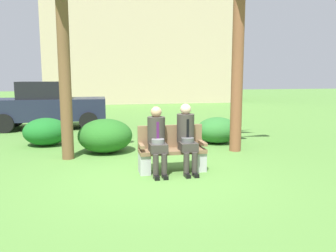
# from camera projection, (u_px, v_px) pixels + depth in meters

# --- Properties ---
(ground_plane) EXTENTS (80.00, 80.00, 0.00)m
(ground_plane) POSITION_uv_depth(u_px,v_px,m) (158.00, 176.00, 6.32)
(ground_plane) COLOR #508136
(park_bench) EXTENTS (1.30, 0.44, 0.90)m
(park_bench) POSITION_uv_depth(u_px,v_px,m) (172.00, 152.00, 6.63)
(park_bench) COLOR brown
(park_bench) RESTS_ON ground
(seated_man_left) EXTENTS (0.34, 0.72, 1.29)m
(seated_man_left) POSITION_uv_depth(u_px,v_px,m) (157.00, 137.00, 6.40)
(seated_man_left) COLOR #38332D
(seated_man_left) RESTS_ON ground
(seated_man_right) EXTENTS (0.34, 0.72, 1.33)m
(seated_man_right) POSITION_uv_depth(u_px,v_px,m) (187.00, 135.00, 6.52)
(seated_man_right) COLOR #38332D
(seated_man_right) RESTS_ON ground
(shrub_near_bench) EXTENTS (1.32, 1.21, 0.83)m
(shrub_near_bench) POSITION_uv_depth(u_px,v_px,m) (105.00, 136.00, 8.28)
(shrub_near_bench) COLOR #25631F
(shrub_near_bench) RESTS_ON ground
(shrub_mid_lawn) EXTENTS (1.17, 1.07, 0.73)m
(shrub_mid_lawn) POSITION_uv_depth(u_px,v_px,m) (217.00, 130.00, 9.45)
(shrub_mid_lawn) COLOR #2D6F2D
(shrub_mid_lawn) RESTS_ON ground
(shrub_far_lawn) EXTENTS (1.19, 1.09, 0.74)m
(shrub_far_lawn) POSITION_uv_depth(u_px,v_px,m) (46.00, 132.00, 9.16)
(shrub_far_lawn) COLOR #1A6722
(shrub_far_lawn) RESTS_ON ground
(parked_car_near) EXTENTS (3.92, 1.74, 1.68)m
(parked_car_near) POSITION_uv_depth(u_px,v_px,m) (49.00, 105.00, 12.06)
(parked_car_near) COLOR #1E2338
(parked_car_near) RESTS_ON ground
(building_backdrop) EXTENTS (13.62, 7.06, 14.07)m
(building_backdrop) POSITION_uv_depth(u_px,v_px,m) (137.00, 6.00, 25.11)
(building_backdrop) COLOR #C4AD8D
(building_backdrop) RESTS_ON ground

